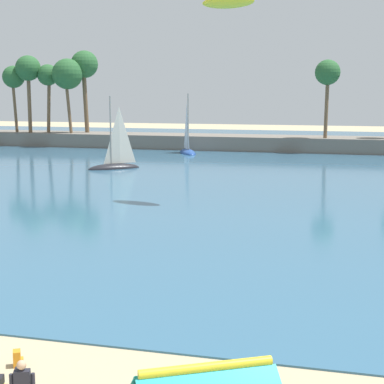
{
  "coord_description": "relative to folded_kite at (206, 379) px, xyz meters",
  "views": [
    {
      "loc": [
        7.57,
        -8.38,
        7.38
      ],
      "look_at": [
        2.26,
        11.57,
        4.1
      ],
      "focal_mm": 59.93,
      "sensor_mm": 36.0,
      "label": 1
    }
  ],
  "objects": [
    {
      "name": "sailboat_mid_bay",
      "position": [
        -19.17,
        42.42,
        0.05
      ],
      "size": [
        4.81,
        4.41,
        7.29
      ],
      "color": "black",
      "rests_on": "sea"
    },
    {
      "name": "kite_aloft_low_near_shore",
      "position": [
        -5.24,
        27.19,
        12.2
      ],
      "size": [
        3.89,
        2.28,
        0.96
      ],
      "primitive_type": "ellipsoid",
      "rotation": [
        -0.4,
        0.0,
        6.01
      ],
      "color": "yellow"
    },
    {
      "name": "palm_headland",
      "position": [
        -7.04,
        64.88,
        2.35
      ],
      "size": [
        96.65,
        6.47,
        12.56
      ],
      "color": "slate",
      "rests_on": "ground"
    },
    {
      "name": "sea",
      "position": [
        -4.26,
        53.83,
        -0.64
      ],
      "size": [
        220.0,
        102.38,
        0.06
      ],
      "primitive_type": "cube",
      "color": "#33607F",
      "rests_on": "ground"
    },
    {
      "name": "backpack_by_trailer",
      "position": [
        -5.45,
        0.82,
        -0.46
      ],
      "size": [
        0.36,
        0.36,
        0.44
      ],
      "color": "orange",
      "rests_on": "ground"
    },
    {
      "name": "sailboat_near_shore",
      "position": [
        -16.49,
        58.61,
        0.06
      ],
      "size": [
        3.71,
        5.29,
        7.47
      ],
      "color": "#234793",
      "rests_on": "sea"
    },
    {
      "name": "folded_kite",
      "position": [
        0.0,
        0.0,
        0.0
      ],
      "size": [
        4.06,
        3.62,
        1.02
      ],
      "color": "#1EADB2",
      "rests_on": "ground"
    }
  ]
}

